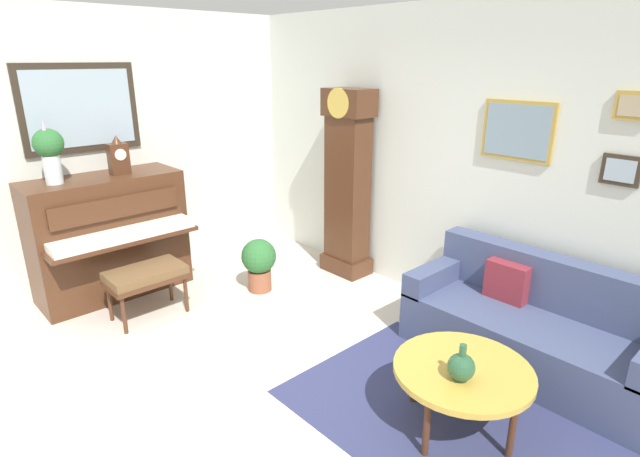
{
  "coord_description": "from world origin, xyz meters",
  "views": [
    {
      "loc": [
        2.66,
        -1.62,
        2.31
      ],
      "look_at": [
        -0.25,
        1.06,
        0.95
      ],
      "focal_mm": 27.95,
      "sensor_mm": 36.0,
      "label": 1
    }
  ],
  "objects": [
    {
      "name": "ground_plane",
      "position": [
        0.0,
        0.0,
        -0.05
      ],
      "size": [
        6.4,
        6.0,
        0.1
      ],
      "primitive_type": "cube",
      "color": "beige"
    },
    {
      "name": "wall_left",
      "position": [
        -2.6,
        0.0,
        1.41
      ],
      "size": [
        0.13,
        4.9,
        2.8
      ],
      "color": "silver",
      "rests_on": "ground_plane"
    },
    {
      "name": "wall_back",
      "position": [
        0.02,
        2.4,
        1.4
      ],
      "size": [
        5.3,
        0.13,
        2.8
      ],
      "color": "silver",
      "rests_on": "ground_plane"
    },
    {
      "name": "area_rug",
      "position": [
        1.2,
        0.92,
        0.0
      ],
      "size": [
        2.1,
        1.5,
        0.01
      ],
      "primitive_type": "cube",
      "color": "navy",
      "rests_on": "ground_plane"
    },
    {
      "name": "piano",
      "position": [
        -2.23,
        0.02,
        0.62
      ],
      "size": [
        0.87,
        1.44,
        1.22
      ],
      "color": "#4C2B19",
      "rests_on": "ground_plane"
    },
    {
      "name": "piano_bench",
      "position": [
        -1.51,
        0.04,
        0.41
      ],
      "size": [
        0.42,
        0.7,
        0.48
      ],
      "color": "#4C2B19",
      "rests_on": "ground_plane"
    },
    {
      "name": "grandfather_clock",
      "position": [
        -0.98,
        2.15,
        0.96
      ],
      "size": [
        0.52,
        0.34,
        2.03
      ],
      "color": "#4C2B19",
      "rests_on": "ground_plane"
    },
    {
      "name": "couch",
      "position": [
        1.27,
        1.93,
        0.31
      ],
      "size": [
        1.9,
        0.8,
        0.84
      ],
      "color": "#424C70",
      "rests_on": "ground_plane"
    },
    {
      "name": "coffee_table",
      "position": [
        1.3,
        0.87,
        0.42
      ],
      "size": [
        0.88,
        0.88,
        0.46
      ],
      "color": "gold",
      "rests_on": "ground_plane"
    },
    {
      "name": "mantel_clock",
      "position": [
        -2.23,
        0.21,
        1.4
      ],
      "size": [
        0.13,
        0.18,
        0.38
      ],
      "color": "#4C2B19",
      "rests_on": "piano"
    },
    {
      "name": "flower_vase",
      "position": [
        -2.23,
        -0.39,
        1.54
      ],
      "size": [
        0.26,
        0.26,
        0.58
      ],
      "color": "silver",
      "rests_on": "piano"
    },
    {
      "name": "green_jug",
      "position": [
        1.35,
        0.75,
        0.54
      ],
      "size": [
        0.17,
        0.17,
        0.24
      ],
      "color": "#234C33",
      "rests_on": "coffee_table"
    },
    {
      "name": "potted_plant",
      "position": [
        -1.26,
        1.14,
        0.32
      ],
      "size": [
        0.36,
        0.36,
        0.56
      ],
      "color": "#935138",
      "rests_on": "ground_plane"
    }
  ]
}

